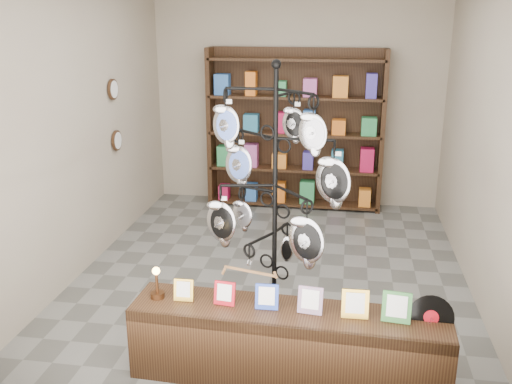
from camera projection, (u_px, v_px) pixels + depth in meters
ground at (272, 274)px, 6.04m from camera, size 5.00×5.00×0.00m
room_envelope at (274, 99)px, 5.48m from camera, size 5.00×5.00×5.00m
display_tree at (275, 186)px, 4.49m from camera, size 1.24×1.24×2.32m
front_shelf at (288, 344)px, 4.23m from camera, size 2.34×0.57×0.82m
back_shelving at (295, 135)px, 7.89m from camera, size 2.42×0.36×2.20m
wall_clocks at (115, 115)px, 6.64m from camera, size 0.03×0.24×0.84m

